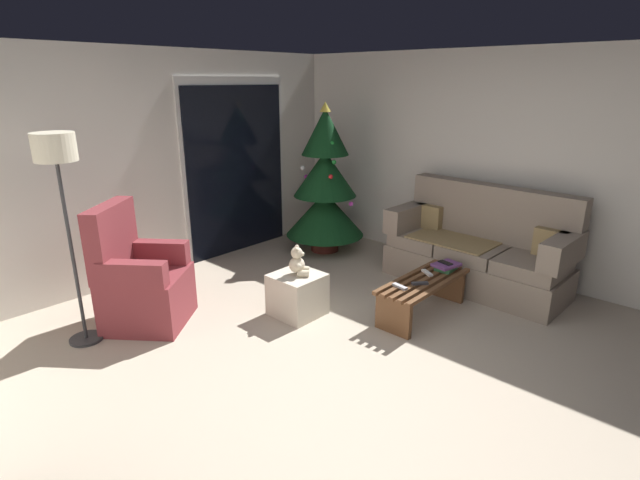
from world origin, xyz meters
name	(u,v)px	position (x,y,z in m)	size (l,w,h in m)	color
ground_plane	(352,376)	(0.00, 0.00, 0.00)	(7.00, 7.00, 0.00)	#B2A38E
wall_back	(135,168)	(0.00, 3.06, 1.25)	(5.72, 0.12, 2.50)	silver
wall_right	(518,167)	(2.86, 0.00, 1.25)	(0.12, 6.00, 2.50)	silver
patio_door_frame	(236,167)	(1.32, 2.99, 1.10)	(1.60, 0.02, 2.20)	silver
patio_door_glass	(237,171)	(1.32, 2.97, 1.05)	(1.50, 0.02, 2.10)	black
couch	(478,250)	(2.32, 0.11, 0.40)	(0.84, 1.96, 1.08)	gray
coffee_table	(423,291)	(1.27, 0.16, 0.25)	(1.10, 0.40, 0.37)	brown
remote_white	(427,273)	(1.41, 0.21, 0.38)	(0.04, 0.16, 0.02)	silver
remote_silver	(400,287)	(0.95, 0.22, 0.38)	(0.04, 0.16, 0.02)	#ADADB2
remote_graphite	(420,283)	(1.14, 0.12, 0.38)	(0.04, 0.16, 0.02)	#333338
book_stack	(446,266)	(1.62, 0.12, 0.40)	(0.29, 0.23, 0.07)	#337042
cell_phone	(445,263)	(1.62, 0.13, 0.44)	(0.07, 0.14, 0.01)	black
christmas_tree	(325,187)	(2.03, 2.10, 0.85)	(1.01, 1.01, 1.91)	#4C1E19
armchair	(141,282)	(-0.62, 1.99, 0.40)	(0.96, 0.96, 1.13)	maroon
floor_lamp	(58,169)	(-1.13, 2.06, 1.51)	(0.32, 0.32, 1.78)	#2D2D30
ottoman	(297,294)	(0.47, 1.06, 0.20)	(0.44, 0.44, 0.41)	beige
teddy_bear_cream	(298,263)	(0.47, 1.05, 0.53)	(0.21, 0.22, 0.29)	beige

